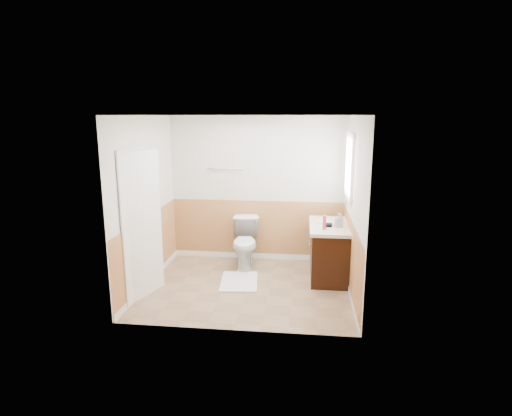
# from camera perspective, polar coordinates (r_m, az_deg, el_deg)

# --- Properties ---
(floor) EXTENTS (3.00, 3.00, 0.00)m
(floor) POSITION_cam_1_polar(r_m,az_deg,el_deg) (6.37, -1.17, -10.62)
(floor) COLOR #8C7051
(floor) RESTS_ON ground
(ceiling) EXTENTS (3.00, 3.00, 0.00)m
(ceiling) POSITION_cam_1_polar(r_m,az_deg,el_deg) (5.86, -1.28, 12.49)
(ceiling) COLOR white
(ceiling) RESTS_ON floor
(wall_back) EXTENTS (3.00, 0.00, 3.00)m
(wall_back) POSITION_cam_1_polar(r_m,az_deg,el_deg) (7.26, 0.16, 2.57)
(wall_back) COLOR silver
(wall_back) RESTS_ON floor
(wall_front) EXTENTS (3.00, 0.00, 3.00)m
(wall_front) POSITION_cam_1_polar(r_m,az_deg,el_deg) (4.74, -3.33, -2.82)
(wall_front) COLOR silver
(wall_front) RESTS_ON floor
(wall_left) EXTENTS (0.00, 3.00, 3.00)m
(wall_left) POSITION_cam_1_polar(r_m,az_deg,el_deg) (6.36, -14.73, 0.75)
(wall_left) COLOR silver
(wall_left) RESTS_ON floor
(wall_right) EXTENTS (0.00, 3.00, 3.00)m
(wall_right) POSITION_cam_1_polar(r_m,az_deg,el_deg) (5.98, 13.17, 0.09)
(wall_right) COLOR silver
(wall_right) RESTS_ON floor
(wainscot_back) EXTENTS (3.00, 0.00, 3.00)m
(wainscot_back) POSITION_cam_1_polar(r_m,az_deg,el_deg) (7.41, 0.14, -3.16)
(wainscot_back) COLOR #C17F4D
(wainscot_back) RESTS_ON floor
(wainscot_front) EXTENTS (3.00, 0.00, 3.00)m
(wainscot_front) POSITION_cam_1_polar(r_m,az_deg,el_deg) (5.00, -3.20, -11.10)
(wainscot_front) COLOR #C17F4D
(wainscot_front) RESTS_ON floor
(wainscot_left) EXTENTS (0.00, 2.60, 2.60)m
(wainscot_left) POSITION_cam_1_polar(r_m,az_deg,el_deg) (6.55, -14.27, -5.69)
(wainscot_left) COLOR #C17F4D
(wainscot_left) RESTS_ON floor
(wainscot_right) EXTENTS (0.00, 2.60, 2.60)m
(wainscot_right) POSITION_cam_1_polar(r_m,az_deg,el_deg) (6.18, 12.72, -6.72)
(wainscot_right) COLOR #C17F4D
(wainscot_right) RESTS_ON floor
(toilet) EXTENTS (0.53, 0.84, 0.81)m
(toilet) POSITION_cam_1_polar(r_m,az_deg,el_deg) (7.05, -1.45, -4.77)
(toilet) COLOR silver
(toilet) RESTS_ON floor
(bath_mat) EXTENTS (0.63, 0.85, 0.02)m
(bath_mat) POSITION_cam_1_polar(r_m,az_deg,el_deg) (6.54, -2.30, -9.91)
(bath_mat) COLOR white
(bath_mat) RESTS_ON floor
(vanity_cabinet) EXTENTS (0.55, 1.10, 0.80)m
(vanity_cabinet) POSITION_cam_1_polar(r_m,az_deg,el_deg) (6.70, 9.84, -5.96)
(vanity_cabinet) COLOR black
(vanity_cabinet) RESTS_ON floor
(vanity_knob_left) EXTENTS (0.03, 0.03, 0.03)m
(vanity_knob_left) POSITION_cam_1_polar(r_m,az_deg,el_deg) (6.55, 7.31, -4.93)
(vanity_knob_left) COLOR silver
(vanity_knob_left) RESTS_ON vanity_cabinet
(vanity_knob_right) EXTENTS (0.03, 0.03, 0.03)m
(vanity_knob_right) POSITION_cam_1_polar(r_m,az_deg,el_deg) (6.74, 7.29, -4.43)
(vanity_knob_right) COLOR silver
(vanity_knob_right) RESTS_ON vanity_cabinet
(countertop) EXTENTS (0.60, 1.15, 0.05)m
(countertop) POSITION_cam_1_polar(r_m,az_deg,el_deg) (6.58, 9.89, -2.44)
(countertop) COLOR silver
(countertop) RESTS_ON vanity_cabinet
(sink_basin) EXTENTS (0.36, 0.36, 0.02)m
(sink_basin) POSITION_cam_1_polar(r_m,az_deg,el_deg) (6.72, 9.92, -1.83)
(sink_basin) COLOR white
(sink_basin) RESTS_ON countertop
(faucet) EXTENTS (0.02, 0.02, 0.14)m
(faucet) POSITION_cam_1_polar(r_m,az_deg,el_deg) (6.72, 11.47, -1.37)
(faucet) COLOR silver
(faucet) RESTS_ON countertop
(lotion_bottle) EXTENTS (0.05, 0.05, 0.22)m
(lotion_bottle) POSITION_cam_1_polar(r_m,az_deg,el_deg) (6.25, 9.27, -1.95)
(lotion_bottle) COLOR #C5334B
(lotion_bottle) RESTS_ON countertop
(soap_dispenser) EXTENTS (0.12, 0.12, 0.21)m
(soap_dispenser) POSITION_cam_1_polar(r_m,az_deg,el_deg) (6.43, 11.16, -1.65)
(soap_dispenser) COLOR #949BA7
(soap_dispenser) RESTS_ON countertop
(hair_dryer_body) EXTENTS (0.14, 0.07, 0.07)m
(hair_dryer_body) POSITION_cam_1_polar(r_m,az_deg,el_deg) (6.42, 9.63, -2.26)
(hair_dryer_body) COLOR black
(hair_dryer_body) RESTS_ON countertop
(hair_dryer_handle) EXTENTS (0.03, 0.03, 0.07)m
(hair_dryer_handle) POSITION_cam_1_polar(r_m,az_deg,el_deg) (6.51, 9.32, -2.32)
(hair_dryer_handle) COLOR black
(hair_dryer_handle) RESTS_ON countertop
(mirror_panel) EXTENTS (0.02, 0.35, 0.90)m
(mirror_panel) POSITION_cam_1_polar(r_m,az_deg,el_deg) (7.00, 12.10, 4.42)
(mirror_panel) COLOR silver
(mirror_panel) RESTS_ON wall_right
(window_frame) EXTENTS (0.04, 0.80, 1.00)m
(window_frame) POSITION_cam_1_polar(r_m,az_deg,el_deg) (6.47, 12.55, 5.54)
(window_frame) COLOR white
(window_frame) RESTS_ON wall_right
(window_glass) EXTENTS (0.01, 0.70, 0.90)m
(window_glass) POSITION_cam_1_polar(r_m,az_deg,el_deg) (6.47, 12.69, 5.54)
(window_glass) COLOR white
(window_glass) RESTS_ON wall_right
(door) EXTENTS (0.29, 0.78, 2.04)m
(door) POSITION_cam_1_polar(r_m,az_deg,el_deg) (5.97, -15.25, -2.31)
(door) COLOR white
(door) RESTS_ON wall_left
(door_frame) EXTENTS (0.02, 0.92, 2.10)m
(door_frame) POSITION_cam_1_polar(r_m,az_deg,el_deg) (6.00, -15.93, -2.19)
(door_frame) COLOR white
(door_frame) RESTS_ON wall_left
(door_knob) EXTENTS (0.06, 0.06, 0.06)m
(door_knob) POSITION_cam_1_polar(r_m,az_deg,el_deg) (6.27, -13.60, -2.19)
(door_knob) COLOR silver
(door_knob) RESTS_ON door
(towel_bar) EXTENTS (0.62, 0.02, 0.02)m
(towel_bar) POSITION_cam_1_polar(r_m,az_deg,el_deg) (7.23, -4.24, 5.31)
(towel_bar) COLOR silver
(towel_bar) RESTS_ON wall_back
(tp_holder_bar) EXTENTS (0.14, 0.02, 0.02)m
(tp_holder_bar) POSITION_cam_1_polar(r_m,az_deg,el_deg) (7.31, -0.69, -1.76)
(tp_holder_bar) COLOR silver
(tp_holder_bar) RESTS_ON wall_back
(tp_roll) EXTENTS (0.10, 0.11, 0.11)m
(tp_roll) POSITION_cam_1_polar(r_m,az_deg,el_deg) (7.31, -0.69, -1.76)
(tp_roll) COLOR white
(tp_roll) RESTS_ON tp_holder_bar
(tp_sheet) EXTENTS (0.10, 0.01, 0.16)m
(tp_sheet) POSITION_cam_1_polar(r_m,az_deg,el_deg) (7.34, -0.68, -2.59)
(tp_sheet) COLOR white
(tp_sheet) RESTS_ON tp_roll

